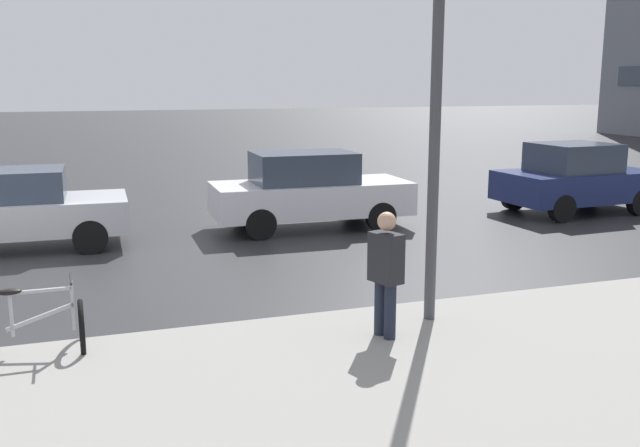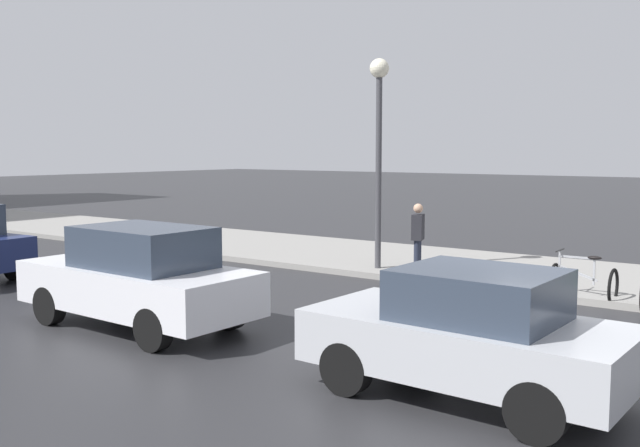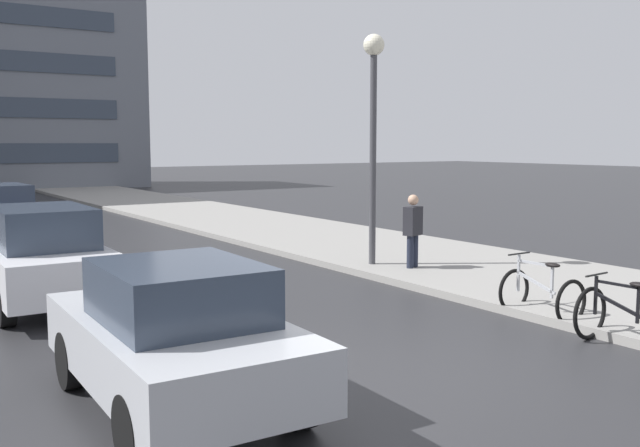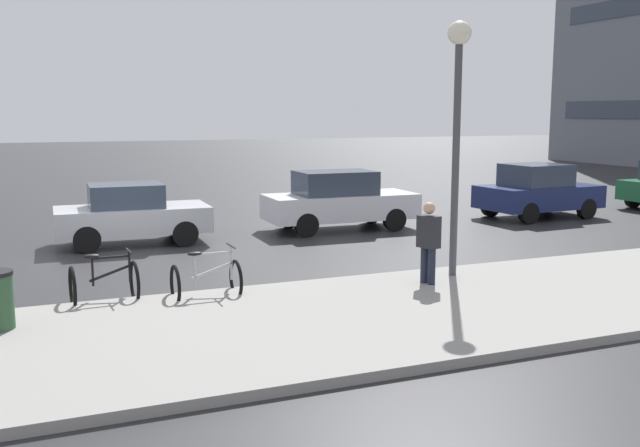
{
  "view_description": "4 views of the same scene",
  "coord_description": "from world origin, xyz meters",
  "px_view_note": "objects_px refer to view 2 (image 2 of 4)",
  "views": [
    {
      "loc": [
        12.13,
        1.34,
        3.14
      ],
      "look_at": [
        1.92,
        4.84,
        0.98
      ],
      "focal_mm": 40.0,
      "sensor_mm": 36.0,
      "label": 1
    },
    {
      "loc": [
        -9.83,
        -3.0,
        2.89
      ],
      "look_at": [
        1.65,
        5.28,
        1.42
      ],
      "focal_mm": 40.0,
      "sensor_mm": 36.0,
      "label": 2
    },
    {
      "loc": [
        -4.95,
        -6.4,
        2.72
      ],
      "look_at": [
        0.77,
        2.23,
        1.54
      ],
      "focal_mm": 40.0,
      "sensor_mm": 36.0,
      "label": 3
    },
    {
      "loc": [
        15.82,
        -2.07,
        3.26
      ],
      "look_at": [
        1.27,
        3.98,
        0.81
      ],
      "focal_mm": 40.0,
      "sensor_mm": 36.0,
      "label": 4
    }
  ],
  "objects_px": {
    "pedestrian": "(418,235)",
    "streetlamp": "(379,123)",
    "car_white": "(139,277)",
    "bicycle_second": "(583,282)",
    "car_silver": "(469,333)"
  },
  "relations": [
    {
      "from": "bicycle_second",
      "to": "streetlamp",
      "type": "xyz_separation_m",
      "value": [
        0.39,
        4.78,
        3.1
      ]
    },
    {
      "from": "car_white",
      "to": "pedestrian",
      "type": "relative_size",
      "value": 2.57
    },
    {
      "from": "car_white",
      "to": "bicycle_second",
      "type": "bearing_deg",
      "value": -40.49
    },
    {
      "from": "pedestrian",
      "to": "streetlamp",
      "type": "relative_size",
      "value": 0.33
    },
    {
      "from": "bicycle_second",
      "to": "pedestrian",
      "type": "relative_size",
      "value": 0.69
    },
    {
      "from": "car_white",
      "to": "pedestrian",
      "type": "distance_m",
      "value": 7.16
    },
    {
      "from": "car_silver",
      "to": "bicycle_second",
      "type": "bearing_deg",
      "value": 3.83
    },
    {
      "from": "pedestrian",
      "to": "bicycle_second",
      "type": "bearing_deg",
      "value": -101.57
    },
    {
      "from": "bicycle_second",
      "to": "car_white",
      "type": "relative_size",
      "value": 0.27
    },
    {
      "from": "car_white",
      "to": "car_silver",
      "type": "bearing_deg",
      "value": -89.42
    },
    {
      "from": "bicycle_second",
      "to": "car_silver",
      "type": "relative_size",
      "value": 0.3
    },
    {
      "from": "pedestrian",
      "to": "streetlamp",
      "type": "bearing_deg",
      "value": 117.44
    },
    {
      "from": "car_silver",
      "to": "car_white",
      "type": "xyz_separation_m",
      "value": [
        -0.06,
        5.72,
        0.06
      ]
    },
    {
      "from": "bicycle_second",
      "to": "streetlamp",
      "type": "height_order",
      "value": "streetlamp"
    },
    {
      "from": "car_silver",
      "to": "pedestrian",
      "type": "height_order",
      "value": "pedestrian"
    }
  ]
}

